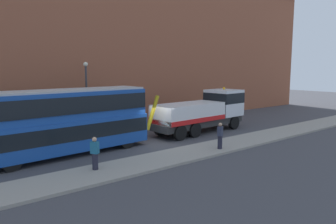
{
  "coord_description": "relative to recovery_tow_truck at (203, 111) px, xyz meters",
  "views": [
    {
      "loc": [
        -12.75,
        -18.25,
        5.33
      ],
      "look_at": [
        1.9,
        0.4,
        2.0
      ],
      "focal_mm": 33.39,
      "sensor_mm": 36.0,
      "label": 1
    }
  ],
  "objects": [
    {
      "name": "pedestrian_onlooker",
      "position": [
        -11.81,
        -4.14,
        -0.77
      ],
      "size": [
        0.44,
        0.48,
        1.71
      ],
      "rotation": [
        0.0,
        0.0,
        0.59
      ],
      "color": "#232333",
      "rests_on": "near_kerb"
    },
    {
      "name": "pedestrian_bystander",
      "position": [
        -3.61,
        -5.24,
        -0.77
      ],
      "size": [
        0.47,
        0.39,
        1.71
      ],
      "rotation": [
        0.0,
        0.0,
        1.95
      ],
      "color": "#232333",
      "rests_on": "near_kerb"
    },
    {
      "name": "ground_plane",
      "position": [
        -5.71,
        -0.43,
        -1.76
      ],
      "size": [
        120.0,
        120.0,
        0.0
      ],
      "primitive_type": "plane",
      "color": "#424247"
    },
    {
      "name": "recovery_tow_truck",
      "position": [
        0.0,
        0.0,
        0.0
      ],
      "size": [
        10.21,
        3.18,
        3.67
      ],
      "rotation": [
        0.0,
        0.0,
        0.06
      ],
      "color": "#2D2D2D",
      "rests_on": "ground_plane"
    },
    {
      "name": "building_facade",
      "position": [
        -5.71,
        7.11,
        6.31
      ],
      "size": [
        60.0,
        1.5,
        16.0
      ],
      "color": "#935138",
      "rests_on": "ground_plane"
    },
    {
      "name": "street_lamp",
      "position": [
        -8.2,
        4.92,
        1.71
      ],
      "size": [
        0.36,
        0.36,
        5.83
      ],
      "color": "#38383D",
      "rests_on": "ground_plane"
    },
    {
      "name": "near_kerb",
      "position": [
        -5.71,
        -4.63,
        -1.68
      ],
      "size": [
        60.0,
        2.8,
        0.15
      ],
      "primitive_type": "cube",
      "color": "gray",
      "rests_on": "ground_plane"
    },
    {
      "name": "double_decker_bus",
      "position": [
        -11.93,
        -0.03,
        0.47
      ],
      "size": [
        11.15,
        3.22,
        4.06
      ],
      "rotation": [
        0.0,
        0.0,
        0.06
      ],
      "color": "#19479E",
      "rests_on": "ground_plane"
    }
  ]
}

